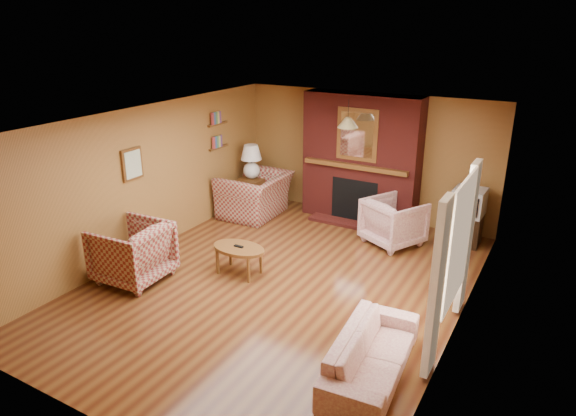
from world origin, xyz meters
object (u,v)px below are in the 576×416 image
Objects in this scene: floral_sofa at (372,354)px; side_table at (252,193)px; plaid_loveseat at (255,195)px; table_lamp at (251,160)px; plaid_armchair at (132,252)px; fireplace at (361,160)px; coffee_table at (239,250)px; floral_armchair at (394,222)px; tv_stand at (466,229)px; crt_tv at (469,202)px.

side_table is at bearing 42.30° from floral_sofa.
table_lamp is (-0.25, 0.28, 0.60)m from plaid_loveseat.
plaid_armchair is 3.47m from table_lamp.
coffee_table is at bearing -103.05° from fireplace.
plaid_armchair is at bearing 74.93° from floral_armchair.
tv_stand is (1.09, 0.61, -0.13)m from floral_armchair.
table_lamp reaches higher than coffee_table.
floral_sofa is at bearing -92.76° from tv_stand.
table_lamp reaches higher than side_table.
floral_armchair is at bearing -151.09° from crt_tv.
plaid_armchair is at bearing -87.48° from table_lamp.
crt_tv reaches higher than floral_sofa.
tv_stand is at bearing 45.87° from coffee_table.
crt_tv reaches higher than side_table.
table_lamp reaches higher than tv_stand.
plaid_armchair is at bearing -87.48° from side_table.
plaid_armchair is at bearing -136.79° from crt_tv.
floral_armchair is (2.91, 3.16, -0.04)m from plaid_armchair.
fireplace reaches higher than floral_armchair.
crt_tv is at bearing 130.38° from plaid_armchair.
coffee_table is (1.15, -2.20, -0.03)m from plaid_loveseat.
fireplace is 4.62× the size of crt_tv.
table_lamp is (-4.00, 3.72, 0.77)m from floral_sofa.
tv_stand is (4.15, 0.35, -0.05)m from side_table.
table_lamp is (-1.40, 2.49, 0.64)m from coffee_table.
side_table is (-0.25, 0.28, -0.10)m from plaid_loveseat.
plaid_armchair is 1.10× the size of floral_armchair.
coffee_table is at bearing 59.80° from floral_sofa.
floral_armchair is 1.65× the size of tv_stand.
floral_armchair is at bearing -4.78° from side_table.
floral_armchair is at bearing -39.40° from fireplace.
floral_armchair is 1.04× the size of coffee_table.
floral_armchair is 1.28× the size of table_lamp.
fireplace reaches higher than tv_stand.
plaid_loveseat is 5.09m from floral_sofa.
plaid_loveseat is 2.49m from coffee_table.
crt_tv is (4.00, 3.76, 0.32)m from plaid_armchair.
plaid_loveseat reaches higher than tv_stand.
plaid_armchair is at bearing -137.40° from tv_stand.
floral_armchair is 3.14m from table_lamp.
plaid_loveseat is 3.95m from tv_stand.
tv_stand is at bearing 4.82° from side_table.
fireplace is 3.49× the size of table_lamp.
crt_tv is (1.09, 0.60, 0.36)m from floral_armchair.
table_lamp is at bearing 0.00° from side_table.
plaid_loveseat is 1.87× the size of table_lamp.
coffee_table is 1.32× the size of side_table.
fireplace is at bearing 19.29° from floral_sofa.
tv_stand is at bearing -6.87° from floral_sofa.
fireplace is 3.75× the size of side_table.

